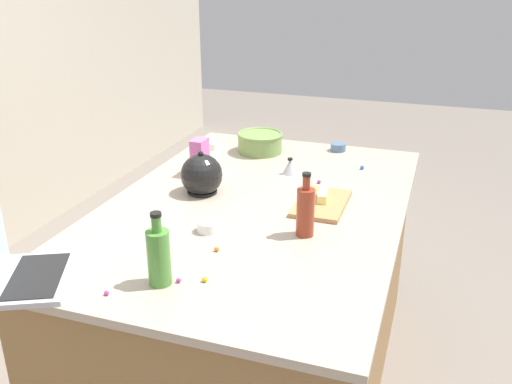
{
  "coord_description": "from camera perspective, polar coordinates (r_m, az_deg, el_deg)",
  "views": [
    {
      "loc": [
        -2.01,
        -0.69,
        1.82
      ],
      "look_at": [
        0.0,
        0.0,
        0.95
      ],
      "focal_mm": 39.32,
      "sensor_mm": 36.0,
      "label": 1
    }
  ],
  "objects": [
    {
      "name": "kettle",
      "position": [
        2.4,
        -5.55,
        1.71
      ],
      "size": [
        0.21,
        0.18,
        0.2
      ],
      "color": "black",
      "rests_on": "island_counter"
    },
    {
      "name": "candy_3",
      "position": [
        3.1,
        -0.39,
        5.23
      ],
      "size": [
        0.02,
        0.02,
        0.02
      ],
      "primitive_type": "sphere",
      "color": "green",
      "rests_on": "island_counter"
    },
    {
      "name": "candy_bag",
      "position": [
        2.61,
        -5.74,
        3.56
      ],
      "size": [
        0.09,
        0.06,
        0.17
      ],
      "primitive_type": "cube",
      "color": "pink",
      "rests_on": "island_counter"
    },
    {
      "name": "ramekin_wide",
      "position": [
        2.07,
        -4.93,
        -3.52
      ],
      "size": [
        0.08,
        0.08,
        0.04
      ],
      "primitive_type": "cylinder",
      "color": "white",
      "rests_on": "island_counter"
    },
    {
      "name": "candy_5",
      "position": [
        1.75,
        -14.97,
        -9.89
      ],
      "size": [
        0.01,
        0.01,
        0.01
      ],
      "primitive_type": "sphere",
      "color": "#CC3399",
      "rests_on": "island_counter"
    },
    {
      "name": "candy_7",
      "position": [
        1.77,
        -7.89,
        -8.89
      ],
      "size": [
        0.02,
        0.02,
        0.02
      ],
      "primitive_type": "sphere",
      "color": "#CC3399",
      "rests_on": "island_counter"
    },
    {
      "name": "cutting_board",
      "position": [
        2.3,
        6.67,
        -1.16
      ],
      "size": [
        0.32,
        0.19,
        0.02
      ],
      "primitive_type": "cube",
      "color": "#AD7F4C",
      "rests_on": "island_counter"
    },
    {
      "name": "candy_0",
      "position": [
        1.76,
        -5.25,
        -8.84
      ],
      "size": [
        0.02,
        0.02,
        0.02
      ],
      "primitive_type": "sphere",
      "color": "yellow",
      "rests_on": "island_counter"
    },
    {
      "name": "bottle_soy",
      "position": [
        2.01,
        5.05,
        -1.9
      ],
      "size": [
        0.07,
        0.07,
        0.24
      ],
      "color": "maroon",
      "rests_on": "island_counter"
    },
    {
      "name": "candy_8",
      "position": [
        2.74,
        10.75,
        2.48
      ],
      "size": [
        0.02,
        0.02,
        0.02
      ],
      "primitive_type": "sphere",
      "color": "blue",
      "rests_on": "island_counter"
    },
    {
      "name": "candy_4",
      "position": [
        2.09,
        5.36,
        -3.54
      ],
      "size": [
        0.02,
        0.02,
        0.02
      ],
      "primitive_type": "sphere",
      "color": "#CC3399",
      "rests_on": "island_counter"
    },
    {
      "name": "kitchen_timer",
      "position": [
        2.63,
        3.47,
        2.61
      ],
      "size": [
        0.07,
        0.07,
        0.08
      ],
      "color": "#B2B2B7",
      "rests_on": "island_counter"
    },
    {
      "name": "candy_6",
      "position": [
        1.93,
        -4.03,
        -5.81
      ],
      "size": [
        0.02,
        0.02,
        0.02
      ],
      "primitive_type": "sphere",
      "color": "orange",
      "rests_on": "island_counter"
    },
    {
      "name": "laptop",
      "position": [
        1.88,
        -22.95,
        -7.22
      ],
      "size": [
        0.38,
        0.34,
        0.22
      ],
      "color": "#B7B7BC",
      "rests_on": "island_counter"
    },
    {
      "name": "ramekin_medium",
      "position": [
        2.99,
        8.35,
        4.54
      ],
      "size": [
        0.08,
        0.08,
        0.04
      ],
      "primitive_type": "cylinder",
      "color": "slate",
      "rests_on": "island_counter"
    },
    {
      "name": "island_counter",
      "position": [
        2.52,
        0.0,
        -10.56
      ],
      "size": [
        1.81,
        1.19,
        0.9
      ],
      "color": "olive",
      "rests_on": "ground"
    },
    {
      "name": "bottle_olive",
      "position": [
        1.73,
        -9.87,
        -6.39
      ],
      "size": [
        0.07,
        0.07,
        0.24
      ],
      "color": "#4C8C38",
      "rests_on": "island_counter"
    },
    {
      "name": "mixing_bowl_large",
      "position": [
        2.93,
        0.4,
        5.1
      ],
      "size": [
        0.24,
        0.24,
        0.1
      ],
      "color": "#72934C",
      "rests_on": "island_counter"
    },
    {
      "name": "ramekin_small",
      "position": [
        2.99,
        -4.5,
        4.73
      ],
      "size": [
        0.08,
        0.08,
        0.04
      ],
      "primitive_type": "cylinder",
      "color": "white",
      "rests_on": "island_counter"
    },
    {
      "name": "butter_stick_left",
      "position": [
        2.31,
        6.81,
        -0.35
      ],
      "size": [
        0.11,
        0.05,
        0.04
      ],
      "primitive_type": "cube",
      "rotation": [
        0.0,
        0.0,
        0.14
      ],
      "color": "#F4E58C",
      "rests_on": "cutting_board"
    },
    {
      "name": "candy_2",
      "position": [
        2.66,
        -5.17,
        2.22
      ],
      "size": [
        0.02,
        0.02,
        0.02
      ],
      "primitive_type": "sphere",
      "color": "green",
      "rests_on": "island_counter"
    },
    {
      "name": "candy_1",
      "position": [
        2.53,
        6.42,
        1.05
      ],
      "size": [
        0.02,
        0.02,
        0.02
      ],
      "primitive_type": "sphere",
      "color": "#CC3399",
      "rests_on": "island_counter"
    },
    {
      "name": "ground_plane",
      "position": [
        2.79,
        0.0,
        -18.37
      ],
      "size": [
        12.0,
        12.0,
        0.0
      ],
      "primitive_type": "plane",
      "color": "slate"
    }
  ]
}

